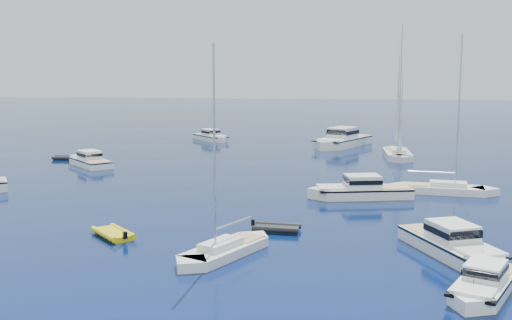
# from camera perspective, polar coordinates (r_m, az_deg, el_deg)

# --- Properties ---
(ground) EXTENTS (400.00, 400.00, 0.00)m
(ground) POSITION_cam_1_polar(r_m,az_deg,el_deg) (34.09, -9.44, -10.35)
(ground) COLOR navy
(ground) RESTS_ON ground
(motor_cruiser_near) EXTENTS (5.20, 7.68, 1.95)m
(motor_cruiser_near) POSITION_cam_1_polar(r_m,az_deg,el_deg) (32.90, 20.29, -11.47)
(motor_cruiser_near) COLOR white
(motor_cruiser_near) RESTS_ON ground
(motor_cruiser_right) EXTENTS (6.23, 9.68, 2.44)m
(motor_cruiser_right) POSITION_cam_1_polar(r_m,az_deg,el_deg) (38.72, 17.75, -8.35)
(motor_cruiser_right) COLOR white
(motor_cruiser_right) RESTS_ON ground
(motor_cruiser_centre) EXTENTS (9.97, 5.03, 2.51)m
(motor_cruiser_centre) POSITION_cam_1_polar(r_m,az_deg,el_deg) (53.64, 9.59, -3.44)
(motor_cruiser_centre) COLOR silver
(motor_cruiser_centre) RESTS_ON ground
(motor_cruiser_far_l) EXTENTS (7.92, 8.02, 2.27)m
(motor_cruiser_far_l) POSITION_cam_1_polar(r_m,az_deg,el_deg) (72.82, -15.15, -0.51)
(motor_cruiser_far_l) COLOR white
(motor_cruiser_far_l) RESTS_ON ground
(motor_cruiser_distant) EXTENTS (9.68, 13.68, 3.49)m
(motor_cruiser_distant) POSITION_cam_1_polar(r_m,az_deg,el_deg) (88.59, 7.94, 1.24)
(motor_cruiser_distant) COLOR white
(motor_cruiser_distant) RESTS_ON ground
(motor_cruiser_horizon) EXTENTS (7.52, 8.12, 2.23)m
(motor_cruiser_horizon) POSITION_cam_1_polar(r_m,az_deg,el_deg) (95.69, -4.15, 1.83)
(motor_cruiser_horizon) COLOR silver
(motor_cruiser_horizon) RESTS_ON ground
(sailboat_fore) EXTENTS (5.88, 8.80, 12.78)m
(sailboat_fore) POSITION_cam_1_polar(r_m,az_deg,el_deg) (36.89, -2.94, -8.79)
(sailboat_fore) COLOR silver
(sailboat_fore) RESTS_ON ground
(sailboat_centre) EXTENTS (10.08, 3.81, 14.45)m
(sailboat_centre) POSITION_cam_1_polar(r_m,az_deg,el_deg) (57.27, 16.91, -2.94)
(sailboat_centre) COLOR white
(sailboat_centre) RESTS_ON ground
(sailboat_sails_r) EXTENTS (3.19, 11.61, 17.00)m
(sailboat_sails_r) POSITION_cam_1_polar(r_m,az_deg,el_deg) (79.07, 12.91, 0.26)
(sailboat_sails_r) COLOR silver
(sailboat_sails_r) RESTS_ON ground
(tender_yellow) EXTENTS (4.05, 4.10, 0.95)m
(tender_yellow) POSITION_cam_1_polar(r_m,az_deg,el_deg) (41.80, -13.05, -6.93)
(tender_yellow) COLOR #D8C80C
(tender_yellow) RESTS_ON ground
(tender_grey_near) EXTENTS (3.45, 2.11, 0.95)m
(tender_grey_near) POSITION_cam_1_polar(r_m,az_deg,el_deg) (42.07, 1.94, -6.61)
(tender_grey_near) COLOR black
(tender_grey_near) RESTS_ON ground
(tender_grey_far) EXTENTS (3.46, 2.15, 0.95)m
(tender_grey_far) POSITION_cam_1_polar(r_m,az_deg,el_deg) (78.48, -17.13, 0.03)
(tender_grey_far) COLOR black
(tender_grey_far) RESTS_ON ground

